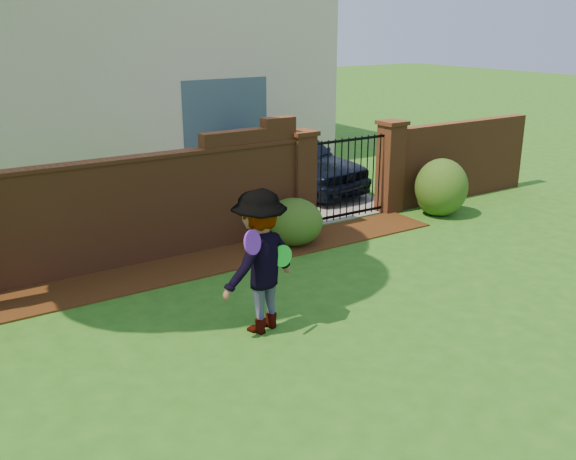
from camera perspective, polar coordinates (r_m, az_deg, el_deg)
ground at (r=7.89m, az=3.15°, el=-10.48°), size 80.00×80.00×0.01m
mulch_bed at (r=10.17m, az=-12.50°, el=-4.01°), size 11.10×1.08×0.03m
brick_wall at (r=10.20m, az=-19.75°, el=0.83°), size 8.70×0.31×2.16m
brick_wall_return at (r=14.68m, az=14.92°, el=6.02°), size 4.00×0.25×1.70m
pillar_left at (r=11.92m, az=1.17°, el=4.45°), size 0.50×0.50×1.88m
pillar_right at (r=13.26m, az=9.09°, el=5.62°), size 0.50×0.50×1.88m
iron_gate at (r=12.58m, az=5.32°, el=4.63°), size 1.78×0.03×1.60m
driveway at (r=16.01m, az=-3.69°, el=4.47°), size 3.20×8.00×0.01m
house at (r=18.30m, az=-17.49°, el=15.40°), size 12.40×6.40×6.30m
car at (r=14.81m, az=0.92°, el=6.14°), size 2.23×4.30×1.40m
shrub_left at (r=11.22m, az=0.52°, el=0.72°), size 1.02×1.02×0.84m
shrub_middle at (r=13.28m, az=13.47°, el=3.71°), size 1.06×1.06×1.16m
shrub_right at (r=13.33m, az=13.12°, el=2.79°), size 0.80×0.80×0.72m
man at (r=7.95m, az=-2.34°, el=-2.89°), size 1.34×1.01×1.84m
frisbee_purple at (r=7.45m, az=-3.18°, el=-1.10°), size 0.31×0.20×0.30m
frisbee_green at (r=7.99m, az=-0.52°, el=-2.31°), size 0.28×0.08×0.28m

